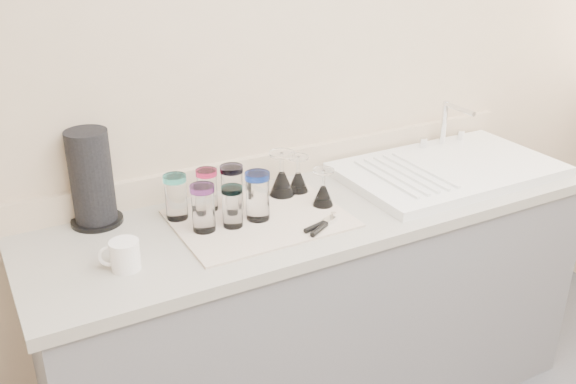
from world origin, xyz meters
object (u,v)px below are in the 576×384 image
sink_unit (448,169)px  can_opener (322,225)px  white_mug (124,255)px  goblet_back_right (298,179)px  paper_towel_roll (92,179)px  tumbler_purple (232,187)px  tumbler_magenta (203,208)px  tumbler_cyan (207,189)px  tumbler_blue (232,206)px  goblet_front_right (323,193)px  tumbler_lavender (258,196)px  goblet_back_left (282,180)px  tumbler_teal (176,197)px

sink_unit → can_opener: sink_unit is taller
white_mug → can_opener: bearing=-6.2°
goblet_back_right → paper_towel_roll: (-0.69, 0.11, 0.10)m
tumbler_purple → tumbler_magenta: 0.17m
tumbler_purple → paper_towel_roll: paper_towel_roll is taller
tumbler_cyan → tumbler_blue: (0.02, -0.15, -0.00)m
sink_unit → tumbler_cyan: bearing=171.9°
goblet_back_right → goblet_front_right: size_ratio=1.02×
tumbler_purple → goblet_back_right: (0.26, 0.02, -0.03)m
tumbler_purple → tumbler_lavender: (0.04, -0.11, 0.00)m
tumbler_magenta → can_opener: 0.38m
tumbler_cyan → goblet_back_left: bearing=-3.3°
goblet_back_left → white_mug: size_ratio=1.25×
tumbler_cyan → tumbler_lavender: bearing=-51.0°
sink_unit → tumbler_purple: sink_unit is taller
sink_unit → tumbler_cyan: sink_unit is taller
goblet_back_right → can_opener: (-0.07, -0.28, -0.04)m
sink_unit → tumbler_blue: bearing=-178.8°
tumbler_cyan → goblet_front_right: (0.36, -0.16, -0.03)m
white_mug → goblet_back_left: bearing=19.3°
tumbler_purple → paper_towel_roll: 0.45m
tumbler_teal → tumbler_purple: tumbler_purple is taller
sink_unit → goblet_back_left: (-0.66, 0.12, 0.04)m
sink_unit → paper_towel_roll: paper_towel_roll is taller
goblet_back_right → goblet_front_right: bearing=-83.1°
tumbler_lavender → paper_towel_roll: size_ratio=0.51×
can_opener → sink_unit: bearing=14.0°
goblet_front_right → white_mug: 0.71m
tumbler_cyan → white_mug: 0.42m
tumbler_lavender → goblet_front_right: size_ratio=1.24×
tumbler_purple → tumbler_magenta: bearing=-145.5°
sink_unit → goblet_front_right: bearing=-177.6°
tumbler_purple → can_opener: tumbler_purple is taller
tumbler_magenta → paper_towel_roll: paper_towel_roll is taller
tumbler_teal → tumbler_cyan: size_ratio=1.05×
tumbler_lavender → tumbler_teal: bearing=150.3°
tumbler_teal → goblet_front_right: 0.49m
sink_unit → white_mug: (-1.28, -0.10, 0.02)m
white_mug → paper_towel_roll: paper_towel_roll is taller
goblet_back_left → can_opener: bearing=-91.5°
tumbler_cyan → tumbler_purple: bearing=-26.3°
goblet_back_right → white_mug: (-0.69, -0.22, -0.01)m
can_opener → white_mug: white_mug is taller
tumbler_purple → can_opener: 0.33m
sink_unit → tumbler_magenta: 1.00m
paper_towel_roll → can_opener: bearing=-32.8°
tumbler_purple → tumbler_blue: tumbler_purple is taller
tumbler_cyan → paper_towel_roll: (-0.35, 0.10, 0.07)m
tumbler_teal → tumbler_magenta: (0.05, -0.12, 0.00)m
tumbler_magenta → paper_towel_roll: size_ratio=0.49×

